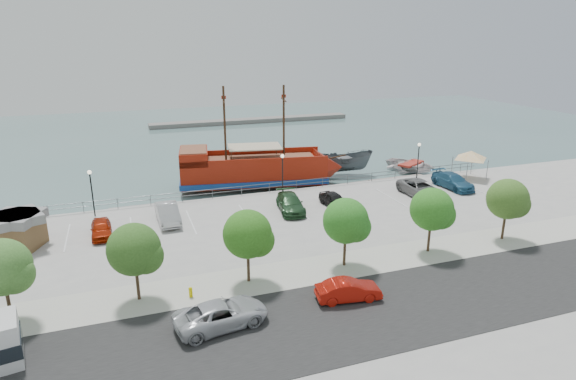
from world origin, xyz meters
name	(u,v)px	position (x,y,z in m)	size (l,w,h in m)	color
ground	(306,227)	(0.00, 0.00, -1.00)	(160.00, 160.00, 0.00)	#486E6B
land_slab	(454,364)	(0.00, -21.00, -0.60)	(100.00, 58.00, 1.20)	#969593
street	(402,305)	(0.00, -16.00, 0.01)	(100.00, 8.00, 0.04)	black
sidewalk	(357,263)	(0.00, -10.00, 0.01)	(100.00, 4.00, 0.05)	#B2B0A0
seawall_railing	(279,186)	(0.00, 7.80, 0.53)	(50.00, 0.06, 1.00)	#545B5E
far_shore	(252,121)	(10.00, 55.00, -0.60)	(40.00, 3.00, 0.80)	slate
pirate_ship	(265,170)	(0.11, 12.94, 1.01)	(19.26, 8.11, 11.98)	maroon
patrol_boat	(344,164)	(10.66, 14.31, 0.39)	(2.70, 7.19, 2.78)	#4E5459
speedboat	(411,167)	(19.45, 12.87, -0.34)	(4.57, 6.40, 1.33)	silver
dock_west	(143,209)	(-13.72, 9.20, -0.82)	(6.45, 1.84, 0.37)	gray
dock_mid	(349,187)	(8.89, 9.20, -0.82)	(6.17, 1.76, 0.35)	gray
dock_east	(399,181)	(15.55, 9.20, -0.79)	(7.25, 2.07, 0.41)	gray
shed	(17,230)	(-23.22, 0.99, 1.48)	(4.42, 4.42, 2.78)	brown
canopy_tent	(471,151)	(22.18, 5.32, 3.16)	(4.50, 4.50, 3.64)	slate
street_van	(221,314)	(-10.76, -14.47, 0.74)	(2.44, 5.29, 1.47)	#B6B9BE
street_sedan	(348,290)	(-2.81, -14.31, 0.66)	(1.41, 4.03, 1.33)	#B7160B
fire_hydrant	(191,292)	(-11.94, -10.80, 0.39)	(0.25, 0.25, 0.71)	#E4D100
lamp_post_left	(91,185)	(-18.00, 6.50, 2.94)	(0.36, 0.36, 4.28)	black
lamp_post_mid	(283,167)	(0.00, 6.50, 2.94)	(0.36, 0.36, 4.28)	black
lamp_post_right	(418,155)	(16.00, 6.50, 2.94)	(0.36, 0.36, 4.28)	black
tree_a	(5,269)	(-21.85, -10.07, 3.30)	(3.30, 3.20, 5.00)	#473321
tree_b	(137,251)	(-14.85, -10.07, 3.30)	(3.30, 3.20, 5.00)	#473321
tree_c	(250,236)	(-7.85, -10.07, 3.30)	(3.30, 3.20, 5.00)	#473321
tree_d	(348,222)	(-0.85, -10.07, 3.30)	(3.30, 3.20, 5.00)	#473321
tree_e	(434,211)	(6.15, -10.07, 3.30)	(3.30, 3.20, 5.00)	#473321
tree_f	(510,200)	(13.15, -10.07, 3.30)	(3.30, 3.20, 5.00)	#473321
parked_car_a	(101,229)	(-17.32, 1.29, 0.67)	(1.59, 3.94, 1.34)	#A01E04
parked_car_b	(168,213)	(-11.89, 2.68, 0.83)	(1.75, 5.01, 1.65)	#B0B0B2
parked_car_d	(290,203)	(-0.85, 1.76, 0.76)	(2.13, 5.24, 1.52)	#254C29
parked_car_e	(334,200)	(3.52, 1.55, 0.68)	(1.60, 3.98, 1.36)	black
parked_car_g	(420,188)	(13.09, 1.53, 0.80)	(2.65, 5.74, 1.60)	slate
parked_car_h	(453,181)	(17.93, 2.68, 0.78)	(2.19, 5.40, 1.57)	#25597C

